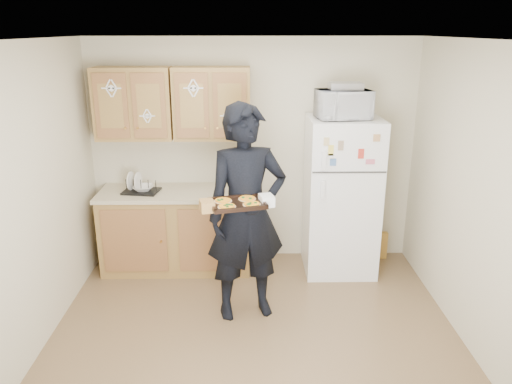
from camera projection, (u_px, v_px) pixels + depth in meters
floor at (255, 344)px, 4.28m from camera, size 3.60×3.60×0.00m
ceiling at (255, 40)px, 3.50m from camera, size 3.60×3.60×0.00m
wall_back at (253, 152)px, 5.60m from camera, size 3.60×0.04×2.50m
wall_front at (260, 348)px, 2.18m from camera, size 3.60×0.04×2.50m
wall_left at (23, 208)px, 3.86m from camera, size 0.04×3.60×2.50m
wall_right at (484, 206)px, 3.91m from camera, size 0.04×3.60×2.50m
refrigerator at (341, 196)px, 5.39m from camera, size 0.75×0.70×1.70m
base_cabinet at (177, 231)px, 5.54m from camera, size 1.60×0.60×0.86m
countertop at (175, 193)px, 5.40m from camera, size 1.64×0.64×0.04m
upper_cab_left at (134, 104)px, 5.22m from camera, size 0.80×0.33×0.75m
upper_cab_right at (212, 103)px, 5.24m from camera, size 0.80×0.33×0.75m
cereal_box at (378, 245)px, 5.84m from camera, size 0.20×0.07×0.32m
person at (247, 214)px, 4.46m from camera, size 0.82×0.64×1.99m
baking_tray at (237, 204)px, 4.12m from camera, size 0.51×0.43×0.04m
pizza_front_left at (227, 206)px, 4.02m from camera, size 0.15×0.15×0.02m
pizza_front_right at (252, 204)px, 4.07m from camera, size 0.15×0.15×0.02m
pizza_back_left at (223, 200)px, 4.16m from camera, size 0.15×0.15×0.02m
pizza_back_right at (247, 198)px, 4.21m from camera, size 0.15×0.15×0.02m
microwave at (343, 104)px, 5.03m from camera, size 0.57×0.43×0.29m
foil_pan at (346, 86)px, 5.00m from camera, size 0.33×0.23×0.07m
dish_rack at (141, 186)px, 5.34m from camera, size 0.41×0.33×0.15m
bowl at (143, 188)px, 5.35m from camera, size 0.25×0.25×0.05m
soap_bottle at (239, 184)px, 5.31m from camera, size 0.10×0.10×0.20m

